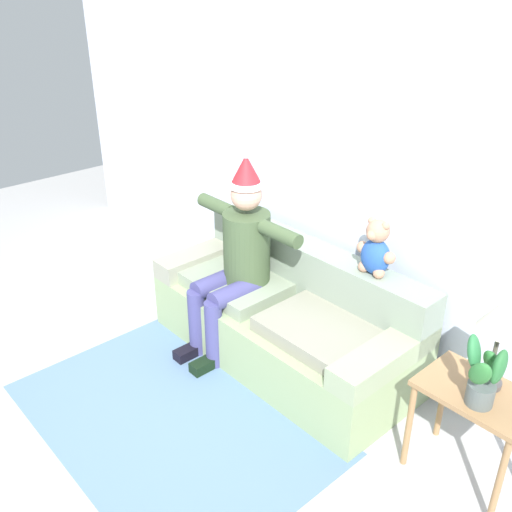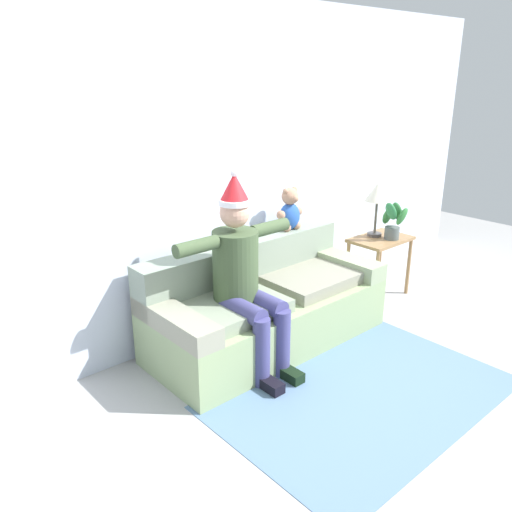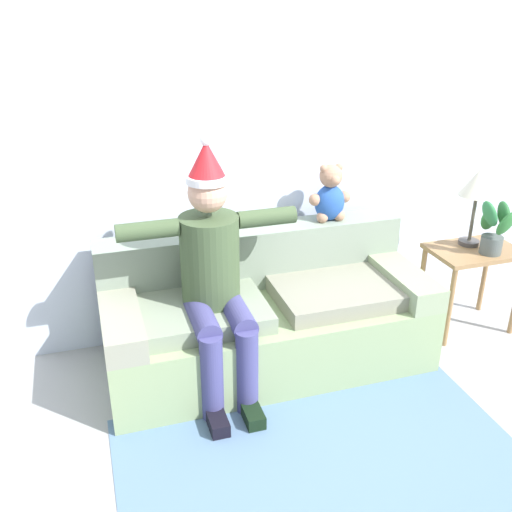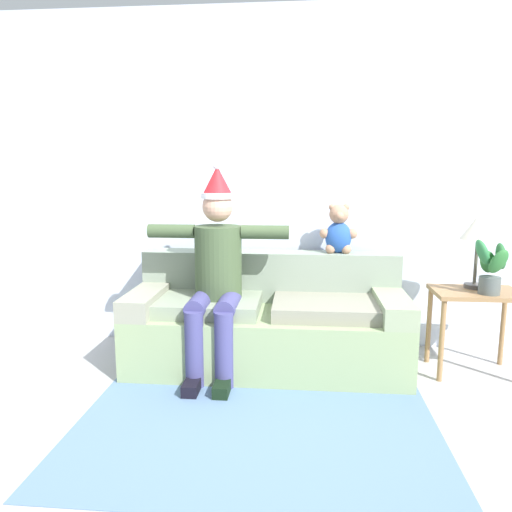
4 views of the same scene
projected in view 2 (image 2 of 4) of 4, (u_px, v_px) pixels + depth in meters
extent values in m
plane|color=#A1A09F|center=(364.00, 395.00, 3.63)|extent=(10.00, 10.00, 0.00)
cube|color=silver|center=(224.00, 172.00, 4.27)|extent=(7.00, 0.10, 2.70)
cube|color=gray|center=(268.00, 319.00, 4.26)|extent=(2.00, 0.85, 0.42)
cube|color=gray|center=(244.00, 263.00, 4.34)|extent=(2.00, 0.24, 0.39)
cube|color=gray|center=(175.00, 321.00, 3.61)|extent=(0.22, 0.85, 0.15)
cube|color=gray|center=(341.00, 262.00, 4.71)|extent=(0.22, 0.85, 0.15)
cube|color=gray|center=(229.00, 308.00, 3.86)|extent=(0.80, 0.60, 0.10)
cube|color=gray|center=(311.00, 278.00, 4.41)|extent=(0.80, 0.60, 0.10)
cylinder|color=#3D4F31|center=(235.00, 265.00, 3.83)|extent=(0.34, 0.34, 0.52)
sphere|color=tan|center=(235.00, 213.00, 3.70)|extent=(0.22, 0.22, 0.22)
cylinder|color=white|center=(235.00, 202.00, 3.67)|extent=(0.23, 0.23, 0.04)
cone|color=red|center=(234.00, 187.00, 3.63)|extent=(0.21, 0.21, 0.20)
sphere|color=white|center=(234.00, 172.00, 3.60)|extent=(0.06, 0.06, 0.06)
cylinder|color=#3F3E75|center=(243.00, 310.00, 3.71)|extent=(0.14, 0.40, 0.14)
cylinder|color=#3F3E75|center=(261.00, 352.00, 3.66)|extent=(0.13, 0.13, 0.52)
cube|color=black|center=(269.00, 384.00, 3.68)|extent=(0.10, 0.24, 0.08)
cylinder|color=#3F3E75|center=(263.00, 302.00, 3.84)|extent=(0.14, 0.40, 0.14)
cylinder|color=#3F3E75|center=(282.00, 343.00, 3.79)|extent=(0.13, 0.13, 0.52)
cube|color=black|center=(289.00, 374.00, 3.80)|extent=(0.10, 0.24, 0.08)
cylinder|color=#3D4F31|center=(197.00, 246.00, 3.55)|extent=(0.34, 0.10, 0.10)
cylinder|color=#3D4F31|center=(270.00, 228.00, 3.97)|extent=(0.34, 0.10, 0.10)
ellipsoid|color=#244DA1|center=(290.00, 216.00, 4.56)|extent=(0.20, 0.16, 0.24)
sphere|color=tan|center=(290.00, 196.00, 4.50)|extent=(0.15, 0.15, 0.15)
sphere|color=tan|center=(295.00, 199.00, 4.46)|extent=(0.07, 0.07, 0.07)
sphere|color=tan|center=(286.00, 191.00, 4.45)|extent=(0.05, 0.05, 0.05)
sphere|color=tan|center=(294.00, 189.00, 4.52)|extent=(0.05, 0.05, 0.05)
sphere|color=tan|center=(281.00, 215.00, 4.49)|extent=(0.08, 0.08, 0.08)
sphere|color=tan|center=(287.00, 228.00, 4.53)|extent=(0.08, 0.08, 0.08)
sphere|color=tan|center=(298.00, 211.00, 4.62)|extent=(0.08, 0.08, 0.08)
sphere|color=tan|center=(296.00, 225.00, 4.61)|extent=(0.08, 0.08, 0.08)
cube|color=olive|center=(381.00, 239.00, 5.04)|extent=(0.59, 0.41, 0.03)
cylinder|color=olive|center=(376.00, 280.00, 4.86)|extent=(0.04, 0.04, 0.57)
cylinder|color=olive|center=(408.00, 267.00, 5.19)|extent=(0.04, 0.04, 0.57)
cylinder|color=olive|center=(347.00, 270.00, 5.10)|extent=(0.04, 0.04, 0.57)
cylinder|color=olive|center=(380.00, 258.00, 5.43)|extent=(0.04, 0.04, 0.57)
cylinder|color=#46413F|center=(374.00, 234.00, 5.10)|extent=(0.14, 0.14, 0.03)
cylinder|color=#504C41|center=(376.00, 217.00, 5.04)|extent=(0.02, 0.02, 0.32)
cone|color=beige|center=(378.00, 192.00, 4.95)|extent=(0.24, 0.24, 0.18)
cylinder|color=#4F5855|center=(392.00, 233.00, 4.99)|extent=(0.14, 0.14, 0.12)
ellipsoid|color=#276230|center=(397.00, 211.00, 4.95)|extent=(0.07, 0.16, 0.21)
ellipsoid|color=#2F7436|center=(387.00, 216.00, 4.99)|extent=(0.15, 0.13, 0.21)
ellipsoid|color=#2A703C|center=(391.00, 211.00, 4.85)|extent=(0.13, 0.14, 0.21)
ellipsoid|color=#2D7032|center=(402.00, 216.00, 4.87)|extent=(0.17, 0.13, 0.21)
cube|color=slate|center=(362.00, 393.00, 3.64)|extent=(2.06, 1.38, 0.01)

